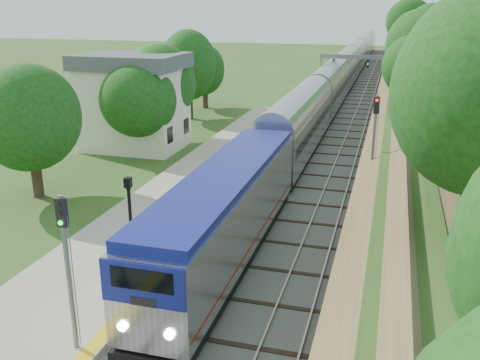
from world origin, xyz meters
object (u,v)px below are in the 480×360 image
(train, at_px, (345,72))
(signal_farside, at_px, (374,135))
(station_building, at_px, (133,101))
(signal_gantry, at_px, (355,67))
(signal_platform, at_px, (67,257))
(lamppost_far, at_px, (132,234))

(train, bearing_deg, signal_farside, -82.67)
(station_building, relative_size, signal_farside, 1.33)
(signal_gantry, xyz_separation_m, signal_platform, (-5.37, -51.99, -0.94))
(station_building, distance_m, train, 43.56)
(train, xyz_separation_m, lamppost_far, (-3.27, -62.98, 0.21))
(signal_gantry, height_order, train, signal_gantry)
(lamppost_far, xyz_separation_m, signal_farside, (9.47, 14.77, 1.62))
(station_building, xyz_separation_m, signal_farside, (20.20, -7.00, -0.03))
(station_building, relative_size, lamppost_far, 1.86)
(signal_gantry, distance_m, signal_farside, 32.22)
(train, relative_size, signal_platform, 24.44)
(signal_gantry, xyz_separation_m, train, (-2.47, 16.21, -2.59))
(lamppost_far, relative_size, signal_platform, 0.81)
(lamppost_far, bearing_deg, signal_platform, -85.97)
(signal_gantry, distance_m, lamppost_far, 47.18)
(signal_farside, bearing_deg, signal_gantry, 96.65)
(signal_gantry, height_order, signal_platform, signal_gantry)
(signal_gantry, bearing_deg, station_building, -123.38)
(station_building, xyz_separation_m, signal_gantry, (16.47, 24.99, 0.73))
(lamppost_far, distance_m, signal_farside, 17.62)
(train, xyz_separation_m, signal_platform, (-2.90, -68.21, 1.65))
(signal_gantry, height_order, lamppost_far, signal_gantry)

